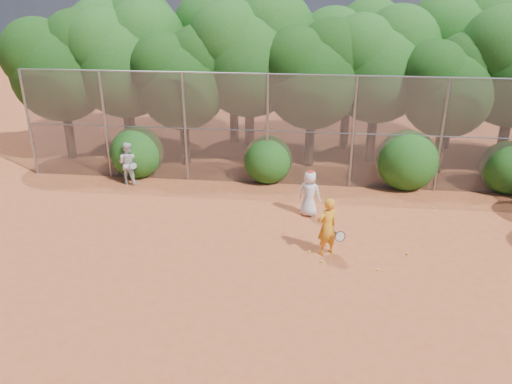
# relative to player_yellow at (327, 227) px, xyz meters

# --- Properties ---
(ground) EXTENTS (80.00, 80.00, 0.00)m
(ground) POSITION_rel_player_yellow_xyz_m (-1.10, -0.99, -0.82)
(ground) COLOR #A54A25
(ground) RESTS_ON ground
(fence_back) EXTENTS (20.05, 0.09, 4.03)m
(fence_back) POSITION_rel_player_yellow_xyz_m (-1.22, 5.01, 1.23)
(fence_back) COLOR gray
(fence_back) RESTS_ON ground
(tree_0) EXTENTS (4.38, 3.81, 6.00)m
(tree_0) POSITION_rel_player_yellow_xyz_m (-10.54, 7.04, 3.11)
(tree_0) COLOR black
(tree_0) RESTS_ON ground
(tree_1) EXTENTS (4.64, 4.03, 6.35)m
(tree_1) POSITION_rel_player_yellow_xyz_m (-8.04, 7.55, 3.34)
(tree_1) COLOR black
(tree_1) RESTS_ON ground
(tree_2) EXTENTS (3.99, 3.47, 5.47)m
(tree_2) POSITION_rel_player_yellow_xyz_m (-5.55, 6.84, 2.76)
(tree_2) COLOR black
(tree_2) RESTS_ON ground
(tree_3) EXTENTS (4.89, 4.26, 6.70)m
(tree_3) POSITION_rel_player_yellow_xyz_m (-3.04, 7.85, 3.57)
(tree_3) COLOR black
(tree_3) RESTS_ON ground
(tree_4) EXTENTS (4.19, 3.64, 5.73)m
(tree_4) POSITION_rel_player_yellow_xyz_m (-0.55, 7.24, 2.94)
(tree_4) COLOR black
(tree_4) RESTS_ON ground
(tree_5) EXTENTS (4.51, 3.92, 6.17)m
(tree_5) POSITION_rel_player_yellow_xyz_m (1.96, 8.05, 3.23)
(tree_5) COLOR black
(tree_5) RESTS_ON ground
(tree_6) EXTENTS (3.86, 3.36, 5.29)m
(tree_6) POSITION_rel_player_yellow_xyz_m (4.45, 7.04, 2.65)
(tree_6) COLOR black
(tree_6) RESTS_ON ground
(tree_9) EXTENTS (4.83, 4.20, 6.62)m
(tree_9) POSITION_rel_player_yellow_xyz_m (-9.04, 9.85, 3.52)
(tree_9) COLOR black
(tree_9) RESTS_ON ground
(tree_10) EXTENTS (5.15, 4.48, 7.06)m
(tree_10) POSITION_rel_player_yellow_xyz_m (-4.03, 10.05, 3.81)
(tree_10) COLOR black
(tree_10) RESTS_ON ground
(tree_11) EXTENTS (4.64, 4.03, 6.35)m
(tree_11) POSITION_rel_player_yellow_xyz_m (0.96, 9.65, 3.34)
(tree_11) COLOR black
(tree_11) RESTS_ON ground
(tree_12) EXTENTS (5.02, 4.37, 6.88)m
(tree_12) POSITION_rel_player_yellow_xyz_m (5.47, 10.25, 3.69)
(tree_12) COLOR black
(tree_12) RESTS_ON ground
(bush_0) EXTENTS (2.00, 2.00, 2.00)m
(bush_0) POSITION_rel_player_yellow_xyz_m (-7.10, 5.31, 0.18)
(bush_0) COLOR #164711
(bush_0) RESTS_ON ground
(bush_1) EXTENTS (1.80, 1.80, 1.80)m
(bush_1) POSITION_rel_player_yellow_xyz_m (-2.10, 5.31, 0.08)
(bush_1) COLOR #164711
(bush_1) RESTS_ON ground
(bush_2) EXTENTS (2.20, 2.20, 2.20)m
(bush_2) POSITION_rel_player_yellow_xyz_m (2.90, 5.31, 0.28)
(bush_2) COLOR #164711
(bush_2) RESTS_ON ground
(bush_3) EXTENTS (1.90, 1.90, 1.90)m
(bush_3) POSITION_rel_player_yellow_xyz_m (6.40, 5.31, 0.13)
(bush_3) COLOR #164711
(bush_3) RESTS_ON ground
(player_yellow) EXTENTS (0.86, 0.66, 1.65)m
(player_yellow) POSITION_rel_player_yellow_xyz_m (0.00, 0.00, 0.00)
(player_yellow) COLOR orange
(player_yellow) RESTS_ON ground
(player_teen) EXTENTS (0.85, 0.70, 1.52)m
(player_teen) POSITION_rel_player_yellow_xyz_m (-0.51, 2.43, -0.07)
(player_teen) COLOR silver
(player_teen) RESTS_ON ground
(player_white) EXTENTS (0.88, 0.76, 1.58)m
(player_white) POSITION_rel_player_yellow_xyz_m (-7.14, 4.41, -0.03)
(player_white) COLOR silver
(player_white) RESTS_ON ground
(ball_0) EXTENTS (0.07, 0.07, 0.07)m
(ball_0) POSITION_rel_player_yellow_xyz_m (1.32, -0.75, -0.79)
(ball_0) COLOR #C2D526
(ball_0) RESTS_ON ground
(ball_1) EXTENTS (0.07, 0.07, 0.07)m
(ball_1) POSITION_rel_player_yellow_xyz_m (0.54, 1.18, -0.79)
(ball_1) COLOR #C2D526
(ball_1) RESTS_ON ground
(ball_2) EXTENTS (0.07, 0.07, 0.07)m
(ball_2) POSITION_rel_player_yellow_xyz_m (-0.11, -0.51, -0.79)
(ball_2) COLOR #C2D526
(ball_2) RESTS_ON ground
(ball_3) EXTENTS (0.07, 0.07, 0.07)m
(ball_3) POSITION_rel_player_yellow_xyz_m (2.22, 0.18, -0.79)
(ball_3) COLOR #C2D526
(ball_3) RESTS_ON ground
(ball_4) EXTENTS (0.07, 0.07, 0.07)m
(ball_4) POSITION_rel_player_yellow_xyz_m (-0.44, -0.01, -0.79)
(ball_4) COLOR #C2D526
(ball_4) RESTS_ON ground
(ball_5) EXTENTS (0.07, 0.07, 0.07)m
(ball_5) POSITION_rel_player_yellow_xyz_m (3.54, 3.37, -0.79)
(ball_5) COLOR #C2D526
(ball_5) RESTS_ON ground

